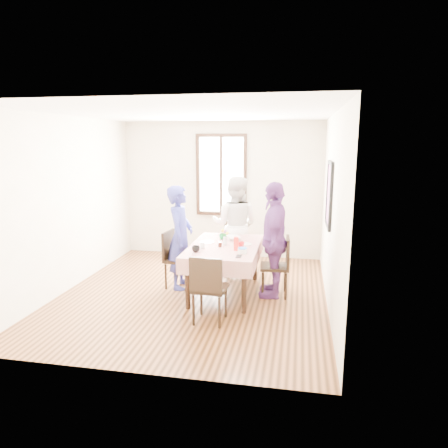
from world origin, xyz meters
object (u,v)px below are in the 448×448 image
at_px(chair_far, 235,248).
at_px(chair_near, 210,288).
at_px(chair_right, 275,266).
at_px(chair_left, 180,259).
at_px(person_right, 274,240).
at_px(dining_table, 225,270).
at_px(person_left, 180,237).
at_px(person_far, 235,225).

relative_size(chair_far, chair_near, 1.00).
distance_m(chair_right, chair_far, 1.25).
distance_m(chair_left, person_right, 1.56).
distance_m(dining_table, person_right, 0.89).
bearing_deg(chair_near, person_left, 125.35).
bearing_deg(person_far, chair_far, -84.51).
relative_size(chair_left, person_right, 0.52).
bearing_deg(person_far, chair_near, 95.49).
xyz_separation_m(chair_near, person_right, (0.74, 1.08, 0.41)).
height_order(dining_table, chair_left, chair_left).
xyz_separation_m(chair_left, chair_far, (0.76, 0.89, 0.00)).
bearing_deg(dining_table, person_right, 3.64).
bearing_deg(person_far, person_right, 132.81).
relative_size(chair_left, person_left, 0.55).
distance_m(chair_left, person_left, 0.37).
bearing_deg(chair_near, dining_table, 93.21).
distance_m(person_left, person_far, 1.15).
bearing_deg(person_right, chair_near, -36.08).
relative_size(chair_right, chair_near, 1.00).
relative_size(dining_table, person_left, 0.92).
xyz_separation_m(chair_far, chair_near, (0.00, -2.07, 0.00)).
bearing_deg(chair_right, person_right, 86.11).
height_order(chair_left, person_right, person_right).
bearing_deg(chair_left, chair_right, 92.88).
xyz_separation_m(chair_left, person_left, (0.02, 0.00, 0.37)).
height_order(chair_far, person_far, person_far).
height_order(dining_table, chair_right, chair_right).
distance_m(dining_table, person_left, 0.87).
height_order(dining_table, chair_near, chair_near).
bearing_deg(dining_table, chair_far, 90.00).
bearing_deg(chair_left, chair_near, 39.27).
bearing_deg(chair_left, chair_far, 146.09).
relative_size(person_left, person_far, 0.95).
distance_m(chair_left, person_far, 1.23).
xyz_separation_m(chair_right, chair_far, (-0.76, 0.99, 0.00)).
bearing_deg(chair_right, chair_near, 141.06).
height_order(chair_far, person_right, person_right).
relative_size(chair_right, person_far, 0.53).
xyz_separation_m(person_left, person_right, (1.48, -0.09, 0.05)).
relative_size(dining_table, chair_far, 1.65).
bearing_deg(chair_near, person_far, 93.21).
bearing_deg(person_left, person_right, -95.43).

